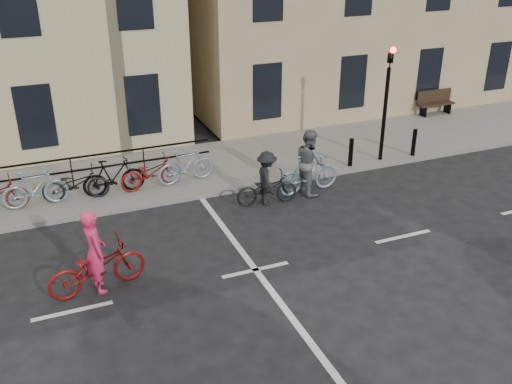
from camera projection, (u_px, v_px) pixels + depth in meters
name	position (u px, v px, depth m)	size (l,w,h in m)	color
ground	(256.00, 270.00, 12.88)	(120.00, 120.00, 0.00)	black
sidewalk	(49.00, 192.00, 16.49)	(46.00, 4.00, 0.15)	slate
traffic_light	(387.00, 90.00, 17.62)	(0.18, 0.30, 3.90)	black
bollard_east	(351.00, 152.00, 17.92)	(0.14, 0.14, 0.90)	black
bollard_west	(414.00, 142.00, 18.75)	(0.14, 0.14, 0.90)	black
bench	(435.00, 101.00, 22.88)	(1.60, 0.41, 0.97)	black
parked_bikes	(54.00, 186.00, 15.49)	(9.35, 1.23, 1.05)	black
cyclist_pink	(96.00, 263.00, 11.94)	(2.19, 1.08, 1.86)	maroon
cyclist_grey	(309.00, 168.00, 16.33)	(2.01, 0.98, 1.91)	#819CA9
cyclist_dark	(267.00, 184.00, 15.72)	(1.78, 1.05, 1.54)	black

